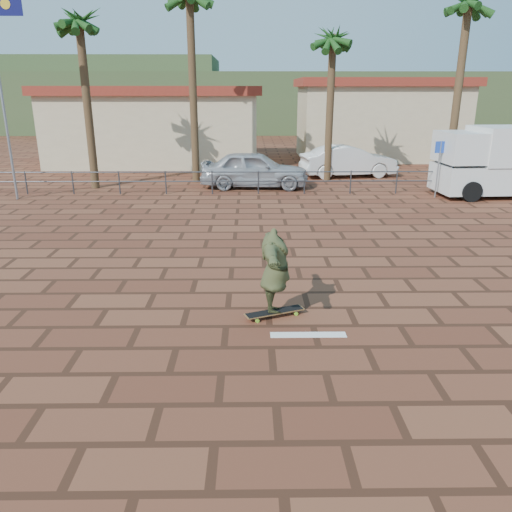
{
  "coord_description": "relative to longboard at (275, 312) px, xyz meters",
  "views": [
    {
      "loc": [
        -0.37,
        -9.45,
        4.29
      ],
      "look_at": [
        -0.24,
        1.02,
        0.8
      ],
      "focal_mm": 35.0,
      "sensor_mm": 36.0,
      "label": 1
    }
  ],
  "objects": [
    {
      "name": "palm_left",
      "position": [
        -3.11,
        15.41,
        7.86
      ],
      "size": [
        2.4,
        2.4,
        9.45
      ],
      "color": "brown",
      "rests_on": "ground"
    },
    {
      "name": "hill_back",
      "position": [
        -22.11,
        56.41,
        3.9
      ],
      "size": [
        35.0,
        14.0,
        8.0
      ],
      "primitive_type": "cube",
      "color": "#384C28",
      "rests_on": "ground"
    },
    {
      "name": "paint_stripe",
      "position": [
        0.59,
        -0.79,
        -0.1
      ],
      "size": [
        1.4,
        0.22,
        0.01
      ],
      "primitive_type": "cube",
      "color": "white",
      "rests_on": "ground"
    },
    {
      "name": "car_white",
      "position": [
        4.62,
        16.91,
        0.7
      ],
      "size": [
        5.08,
        2.46,
        1.6
      ],
      "primitive_type": "imported",
      "rotation": [
        0.0,
        0.0,
        1.73
      ],
      "color": "silver",
      "rests_on": "ground"
    },
    {
      "name": "campervan",
      "position": [
        10.27,
        11.91,
        1.41
      ],
      "size": [
        5.67,
        2.7,
        2.87
      ],
      "rotation": [
        0.0,
        0.0,
        0.06
      ],
      "color": "silver",
      "rests_on": "ground"
    },
    {
      "name": "building_east",
      "position": [
        7.89,
        24.41,
        2.44
      ],
      "size": [
        10.6,
        6.6,
        5.0
      ],
      "color": "beige",
      "rests_on": "ground"
    },
    {
      "name": "skateboarder",
      "position": [
        0.0,
        0.0,
        0.88
      ],
      "size": [
        0.59,
        2.11,
        1.71
      ],
      "primitive_type": "imported",
      "rotation": [
        0.0,
        0.0,
        1.58
      ],
      "color": "#3D4324",
      "rests_on": "longboard"
    },
    {
      "name": "street_sign",
      "position": [
        7.31,
        11.55,
        1.52
      ],
      "size": [
        0.47,
        0.14,
        2.32
      ],
      "rotation": [
        0.0,
        0.0,
        0.22
      ],
      "color": "gray",
      "rests_on": "ground"
    },
    {
      "name": "guardrail",
      "position": [
        -0.11,
        12.41,
        0.58
      ],
      "size": [
        24.06,
        0.06,
        1.0
      ],
      "color": "#47494F",
      "rests_on": "ground"
    },
    {
      "name": "car_silver",
      "position": [
        -0.26,
        13.92,
        0.74
      ],
      "size": [
        4.99,
        2.24,
        1.67
      ],
      "primitive_type": "imported",
      "rotation": [
        0.0,
        0.0,
        1.51
      ],
      "color": "#A5A8AC",
      "rests_on": "ground"
    },
    {
      "name": "palm_right",
      "position": [
        8.89,
        14.41,
        7.48
      ],
      "size": [
        2.4,
        2.4,
        9.05
      ],
      "color": "brown",
      "rests_on": "ground"
    },
    {
      "name": "palm_center",
      "position": [
        3.39,
        15.91,
        6.26
      ],
      "size": [
        2.4,
        2.4,
        7.75
      ],
      "color": "brown",
      "rests_on": "ground"
    },
    {
      "name": "hill_front",
      "position": [
        -0.11,
        50.41,
        2.9
      ],
      "size": [
        70.0,
        18.0,
        6.0
      ],
      "primitive_type": "cube",
      "color": "#384C28",
      "rests_on": "ground"
    },
    {
      "name": "flagpole",
      "position": [
        -9.99,
        11.41,
        4.54
      ],
      "size": [
        1.3,
        0.1,
        8.0
      ],
      "color": "gray",
      "rests_on": "ground"
    },
    {
      "name": "longboard",
      "position": [
        0.0,
        0.0,
        0.0
      ],
      "size": [
        1.23,
        0.7,
        0.12
      ],
      "rotation": [
        0.0,
        0.0,
        0.38
      ],
      "color": "olive",
      "rests_on": "ground"
    },
    {
      "name": "ground",
      "position": [
        -0.11,
        0.41,
        -0.1
      ],
      "size": [
        120.0,
        120.0,
        0.0
      ],
      "primitive_type": "plane",
      "color": "brown",
      "rests_on": "ground"
    },
    {
      "name": "palm_far_left",
      "position": [
        -7.61,
        13.91,
        6.73
      ],
      "size": [
        2.4,
        2.4,
        8.25
      ],
      "color": "brown",
      "rests_on": "ground"
    },
    {
      "name": "building_west",
      "position": [
        -6.11,
        22.41,
        2.18
      ],
      "size": [
        12.6,
        7.6,
        4.5
      ],
      "color": "beige",
      "rests_on": "ground"
    }
  ]
}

